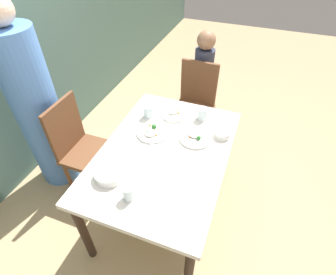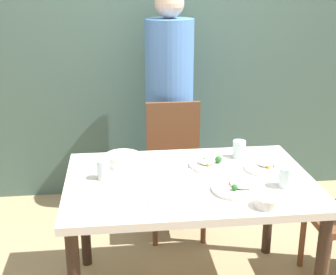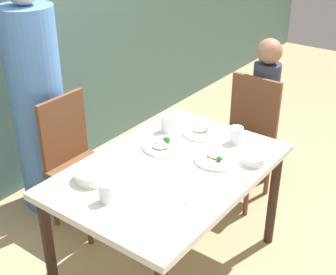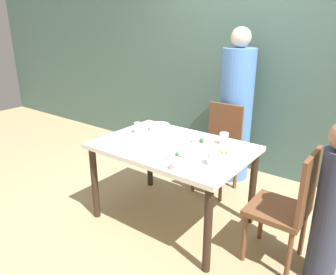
% 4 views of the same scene
% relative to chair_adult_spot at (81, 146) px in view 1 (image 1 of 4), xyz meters
% --- Properties ---
extents(ground_plane, '(10.00, 10.00, 0.00)m').
position_rel_chair_adult_spot_xyz_m(ground_plane, '(-0.03, -0.79, -0.48)').
color(ground_plane, tan).
extents(dining_table, '(1.29, 0.89, 0.73)m').
position_rel_chair_adult_spot_xyz_m(dining_table, '(-0.03, -0.79, 0.16)').
color(dining_table, silver).
rests_on(dining_table, ground_plane).
extents(chair_adult_spot, '(0.40, 0.40, 0.91)m').
position_rel_chair_adult_spot_xyz_m(chair_adult_spot, '(0.00, 0.00, 0.00)').
color(chair_adult_spot, brown).
rests_on(chair_adult_spot, ground_plane).
extents(chair_child_spot, '(0.40, 0.40, 0.91)m').
position_rel_chair_adult_spot_xyz_m(chair_child_spot, '(0.96, -0.74, 0.00)').
color(chair_child_spot, brown).
rests_on(chair_child_spot, ground_plane).
extents(person_adult, '(0.35, 0.35, 1.66)m').
position_rel_chair_adult_spot_xyz_m(person_adult, '(0.00, 0.34, 0.28)').
color(person_adult, '#5184D1').
rests_on(person_adult, ground_plane).
extents(person_child, '(0.20, 0.20, 1.15)m').
position_rel_chair_adult_spot_xyz_m(person_child, '(1.23, -0.74, 0.08)').
color(person_child, '#33384C').
rests_on(person_child, ground_plane).
extents(bowl_curry, '(0.20, 0.20, 0.06)m').
position_rel_chair_adult_spot_xyz_m(bowl_curry, '(-0.37, -0.54, 0.27)').
color(bowl_curry, white).
rests_on(bowl_curry, dining_table).
extents(plate_rice_adult, '(0.25, 0.25, 0.05)m').
position_rel_chair_adult_spot_xyz_m(plate_rice_adult, '(0.18, -0.96, 0.26)').
color(plate_rice_adult, white).
rests_on(plate_rice_adult, dining_table).
extents(plate_rice_child, '(0.25, 0.25, 0.06)m').
position_rel_chair_adult_spot_xyz_m(plate_rice_child, '(0.12, -0.63, 0.26)').
color(plate_rice_child, white).
rests_on(plate_rice_child, dining_table).
extents(plate_noodles, '(0.23, 0.23, 0.04)m').
position_rel_chair_adult_spot_xyz_m(plate_noodles, '(0.40, -0.71, 0.25)').
color(plate_noodles, white).
rests_on(plate_noodles, dining_table).
extents(bowl_rice_small, '(0.13, 0.13, 0.05)m').
position_rel_chair_adult_spot_xyz_m(bowl_rice_small, '(0.28, -1.14, 0.27)').
color(bowl_rice_small, white).
rests_on(bowl_rice_small, dining_table).
extents(glass_water_tall, '(0.08, 0.08, 0.10)m').
position_rel_chair_adult_spot_xyz_m(glass_water_tall, '(0.44, -0.94, 0.29)').
color(glass_water_tall, silver).
rests_on(glass_water_tall, dining_table).
extents(glass_water_short, '(0.08, 0.08, 0.10)m').
position_rel_chair_adult_spot_xyz_m(glass_water_short, '(0.31, -0.51, 0.29)').
color(glass_water_short, silver).
rests_on(glass_water_short, dining_table).
extents(glass_water_center, '(0.07, 0.07, 0.10)m').
position_rel_chair_adult_spot_xyz_m(glass_water_center, '(-0.48, -0.73, 0.29)').
color(glass_water_center, silver).
rests_on(glass_water_center, dining_table).
extents(napkin_folded, '(0.14, 0.14, 0.01)m').
position_rel_chair_adult_spot_xyz_m(napkin_folded, '(-0.06, -0.74, 0.25)').
color(napkin_folded, white).
rests_on(napkin_folded, dining_table).
extents(fork_steel, '(0.18, 0.04, 0.01)m').
position_rel_chair_adult_spot_xyz_m(fork_steel, '(-0.18, -1.05, 0.25)').
color(fork_steel, silver).
rests_on(fork_steel, dining_table).
extents(spoon_steel, '(0.18, 0.07, 0.01)m').
position_rel_chair_adult_spot_xyz_m(spoon_steel, '(0.50, -0.46, 0.25)').
color(spoon_steel, silver).
rests_on(spoon_steel, dining_table).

